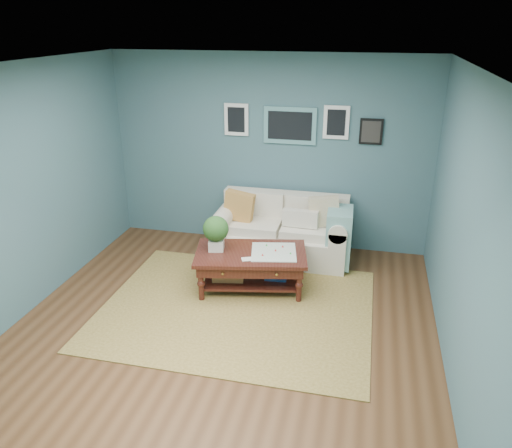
% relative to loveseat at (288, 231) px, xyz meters
% --- Properties ---
extents(room_shell, '(5.00, 5.02, 2.70)m').
position_rel_loveseat_xyz_m(room_shell, '(-0.37, -1.97, 0.97)').
color(room_shell, brown).
rests_on(room_shell, ground).
extents(area_rug, '(3.05, 2.44, 0.01)m').
position_rel_loveseat_xyz_m(area_rug, '(-0.34, -1.47, -0.38)').
color(area_rug, brown).
rests_on(area_rug, ground).
extents(loveseat, '(1.85, 0.84, 0.95)m').
position_rel_loveseat_xyz_m(loveseat, '(0.00, 0.00, 0.00)').
color(loveseat, beige).
rests_on(loveseat, ground).
extents(coffee_table, '(1.45, 1.02, 0.93)m').
position_rel_loveseat_xyz_m(coffee_table, '(-0.36, -0.99, 0.02)').
color(coffee_table, '#35100C').
rests_on(coffee_table, ground).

